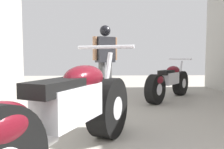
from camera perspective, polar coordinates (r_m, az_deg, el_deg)
name	(u,v)px	position (r m, az deg, el deg)	size (l,w,h in m)	color
ground_plane	(131,121)	(3.27, 4.71, -11.76)	(15.77, 15.77, 0.00)	#9E998E
motorcycle_maroon_cruiser	(67,117)	(1.87, -11.27, -10.52)	(1.17, 2.11, 1.04)	black
motorcycle_black_naked	(168,82)	(4.99, 14.09, -1.87)	(1.35, 1.56, 0.88)	black
mechanic_in_blue	(105,54)	(5.39, -1.74, 5.33)	(0.62, 0.41, 1.66)	#4C4C4C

